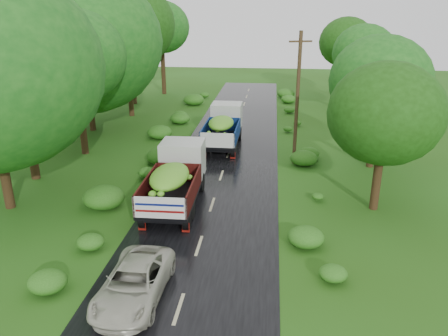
# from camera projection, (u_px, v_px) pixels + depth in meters

# --- Properties ---
(ground) EXTENTS (120.00, 120.00, 0.00)m
(ground) POSITION_uv_depth(u_px,v_px,m) (179.00, 309.00, 14.10)
(ground) COLOR #254B10
(ground) RESTS_ON ground
(road) EXTENTS (6.50, 80.00, 0.02)m
(road) POSITION_uv_depth(u_px,v_px,m) (203.00, 234.00, 18.76)
(road) COLOR black
(road) RESTS_ON ground
(road_lines) EXTENTS (0.12, 69.60, 0.00)m
(road_lines) POSITION_uv_depth(u_px,v_px,m) (206.00, 223.00, 19.69)
(road_lines) COLOR #BFB78C
(road_lines) RESTS_ON road
(truck_near) EXTENTS (2.34, 6.36, 2.66)m
(truck_near) POSITION_uv_depth(u_px,v_px,m) (176.00, 176.00, 21.14)
(truck_near) COLOR black
(truck_near) RESTS_ON ground
(truck_far) EXTENTS (2.29, 6.27, 2.62)m
(truck_far) POSITION_uv_depth(u_px,v_px,m) (224.00, 125.00, 30.27)
(truck_far) COLOR black
(truck_far) RESTS_ON ground
(car) EXTENTS (2.04, 4.28, 1.18)m
(car) POSITION_uv_depth(u_px,v_px,m) (134.00, 283.00, 14.43)
(car) COLOR beige
(car) RESTS_ON road
(utility_pole) EXTENTS (1.35, 0.54, 7.94)m
(utility_pole) POSITION_uv_depth(u_px,v_px,m) (297.00, 98.00, 25.96)
(utility_pole) COLOR #382616
(utility_pole) RESTS_ON ground
(trees_left) EXTENTS (6.24, 34.00, 9.52)m
(trees_left) POSITION_uv_depth(u_px,v_px,m) (91.00, 42.00, 31.32)
(trees_left) COLOR black
(trees_left) RESTS_ON ground
(trees_right) EXTENTS (5.84, 31.22, 7.31)m
(trees_right) POSITION_uv_depth(u_px,v_px,m) (364.00, 64.00, 31.92)
(trees_right) COLOR black
(trees_right) RESTS_ON ground
(shrubs) EXTENTS (11.90, 44.00, 0.70)m
(shrubs) POSITION_uv_depth(u_px,v_px,m) (225.00, 159.00, 27.04)
(shrubs) COLOR #266117
(shrubs) RESTS_ON ground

